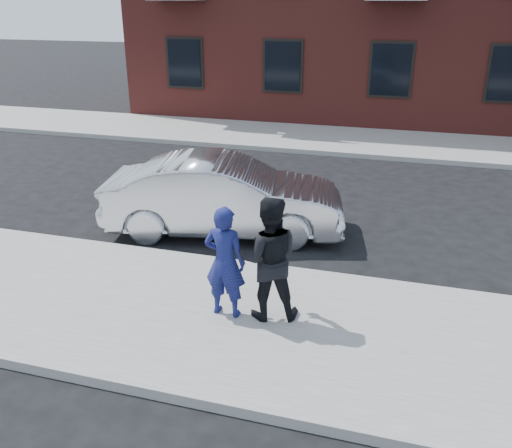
% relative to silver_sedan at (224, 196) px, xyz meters
% --- Properties ---
extents(ground, '(100.00, 100.00, 0.00)m').
position_rel_silver_sedan_xyz_m(ground, '(2.46, -3.02, -0.78)').
color(ground, black).
rests_on(ground, ground).
extents(near_sidewalk, '(50.00, 3.50, 0.15)m').
position_rel_silver_sedan_xyz_m(near_sidewalk, '(2.46, -3.27, -0.71)').
color(near_sidewalk, gray).
rests_on(near_sidewalk, ground).
extents(near_curb, '(50.00, 0.10, 0.15)m').
position_rel_silver_sedan_xyz_m(near_curb, '(2.46, -1.47, -0.71)').
color(near_curb, '#999691').
rests_on(near_curb, ground).
extents(far_sidewalk, '(50.00, 3.50, 0.15)m').
position_rel_silver_sedan_xyz_m(far_sidewalk, '(2.46, 8.23, -0.71)').
color(far_sidewalk, gray).
rests_on(far_sidewalk, ground).
extents(far_curb, '(50.00, 0.10, 0.15)m').
position_rel_silver_sedan_xyz_m(far_curb, '(2.46, 6.43, -0.71)').
color(far_curb, '#999691').
rests_on(far_curb, ground).
extents(silver_sedan, '(4.99, 2.58, 1.57)m').
position_rel_silver_sedan_xyz_m(silver_sedan, '(0.00, 0.00, 0.00)').
color(silver_sedan, silver).
rests_on(silver_sedan, ground).
extents(man_hoodie, '(0.63, 0.50, 1.68)m').
position_rel_silver_sedan_xyz_m(man_hoodie, '(1.13, -3.16, 0.21)').
color(man_hoodie, navy).
rests_on(man_hoodie, near_sidewalk).
extents(man_peacoat, '(1.06, 0.93, 1.84)m').
position_rel_silver_sedan_xyz_m(man_peacoat, '(1.74, -3.03, 0.29)').
color(man_peacoat, black).
rests_on(man_peacoat, near_sidewalk).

